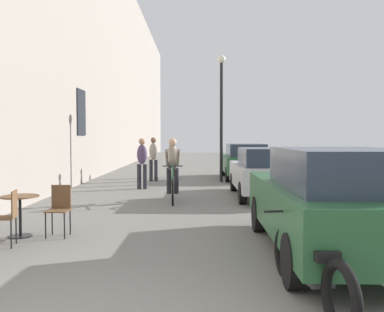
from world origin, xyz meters
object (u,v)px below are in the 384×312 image
Objects in this scene: cafe_chair_mid_toward_street at (8,214)px; parked_car_third at (244,161)px; pedestrian_mid at (153,156)px; parked_motorcycle at (310,263)px; pedestrian_far at (172,156)px; street_lamp at (221,102)px; cafe_table_mid at (20,207)px; pedestrian_near at (142,160)px; parked_car_nearest at (332,200)px; cafe_chair_mid_toward_wall at (59,207)px; parked_car_second at (265,172)px; cyclist_on_bicycle at (173,172)px.

parked_car_third is at bearing 65.25° from cafe_chair_mid_toward_street.
parked_motorcycle is at bearing -76.74° from pedestrian_mid.
street_lamp reaches higher than pedestrian_far.
parked_car_third reaches higher than cafe_table_mid.
pedestrian_near is 0.41× the size of parked_car_third.
cafe_chair_mid_toward_street is 5.01m from parked_car_nearest.
pedestrian_far is 3.46m from street_lamp.
parked_motorcycle is (0.21, -11.93, -2.70)m from street_lamp.
cafe_chair_mid_toward_wall is (0.66, 0.08, -0.00)m from cafe_table_mid.
pedestrian_near is at bearing 152.66° from parked_car_second.
parked_car_third reaches higher than parked_motorcycle.
cafe_chair_mid_toward_street is at bearing -83.40° from cafe_table_mid.
parked_car_second reaches higher than cafe_table_mid.
pedestrian_mid is 0.42× the size of parked_car_third.
parked_car_nearest is at bearing -64.61° from pedestrian_near.
parked_car_second is at bearing 47.85° from cafe_chair_mid_toward_street.
cyclist_on_bicycle reaches higher than cafe_chair_mid_toward_wall.
cafe_chair_mid_toward_street is at bearing -132.15° from parked_car_second.
cafe_chair_mid_toward_wall is 9.31m from pedestrian_mid.
parked_car_nearest is at bearing -15.76° from cafe_chair_mid_toward_wall.
street_lamp reaches higher than parked_car_third.
parked_car_third is (2.66, 6.17, -0.05)m from cyclist_on_bicycle.
cafe_chair_mid_toward_wall is 0.18× the size of street_lamp.
pedestrian_far is 0.41× the size of parked_car_third.
cafe_chair_mid_toward_street is 0.53× the size of pedestrian_far.
cyclist_on_bicycle reaches higher than parked_car_second.
pedestrian_near is 0.35× the size of street_lamp.
cyclist_on_bicycle is 5.73m from street_lamp.
parked_motorcycle is at bearing -75.23° from cyclist_on_bicycle.
street_lamp is (2.66, -0.28, 2.13)m from pedestrian_mid.
pedestrian_mid is 12.55m from parked_motorcycle.
cyclist_on_bicycle reaches higher than parked_car_nearest.
cafe_chair_mid_toward_street reaches higher than parked_motorcycle.
parked_car_second reaches higher than parked_motorcycle.
parked_car_nearest is 6.01m from parked_car_second.
parked_car_third is at bearing 63.55° from cafe_table_mid.
cyclist_on_bicycle is (1.78, 4.01, 0.29)m from cafe_chair_mid_toward_wall.
parked_car_third is at bearing 13.64° from pedestrian_mid.
pedestrian_mid reaches higher than parked_car_nearest.
parked_motorcycle is (-0.78, -1.69, -0.42)m from parked_car_nearest.
street_lamp is 1.09× the size of parked_car_nearest.
cyclist_on_bicycle is 0.44× the size of parked_car_second.
cafe_table_mid is at bearing 96.60° from cafe_chair_mid_toward_street.
pedestrian_near is at bearing 79.47° from cafe_table_mid.
street_lamp is at bearing 95.52° from parked_car_nearest.
parked_car_nearest is (4.38, -1.24, 0.30)m from cafe_chair_mid_toward_wall.
pedestrian_near reaches higher than cafe_chair_mid_toward_street.
parked_car_second is at bearing -63.48° from pedestrian_far.
parked_car_nearest is at bearing -5.90° from cafe_chair_mid_toward_street.
pedestrian_near reaches higher than parked_car_second.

